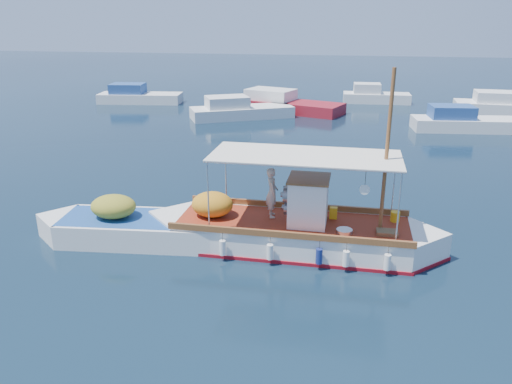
# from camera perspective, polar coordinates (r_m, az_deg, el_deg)

# --- Properties ---
(ground) EXTENTS (160.00, 160.00, 0.00)m
(ground) POSITION_cam_1_polar(r_m,az_deg,el_deg) (16.85, 3.35, -5.30)
(ground) COLOR black
(ground) RESTS_ON ground
(fishing_caique) EXTENTS (9.71, 2.81, 5.92)m
(fishing_caique) POSITION_cam_1_polar(r_m,az_deg,el_deg) (16.06, 3.94, -4.58)
(fishing_caique) COLOR white
(fishing_caique) RESTS_ON ground
(dinghy) EXTENTS (7.24, 2.49, 1.77)m
(dinghy) POSITION_cam_1_polar(r_m,az_deg,el_deg) (16.99, -13.10, -4.23)
(dinghy) COLOR white
(dinghy) RESTS_ON ground
(bg_boat_nw) EXTENTS (7.59, 5.42, 1.80)m
(bg_boat_nw) POSITION_cam_1_polar(r_m,az_deg,el_deg) (36.45, -1.97, 9.21)
(bg_boat_nw) COLOR silver
(bg_boat_nw) RESTS_ON ground
(bg_boat_n) EXTENTS (9.27, 5.64, 1.80)m
(bg_boat_n) POSITION_cam_1_polar(r_m,az_deg,el_deg) (39.31, 3.04, 9.96)
(bg_boat_n) COLOR maroon
(bg_boat_n) RESTS_ON ground
(bg_boat_ne) EXTENTS (6.87, 2.85, 1.80)m
(bg_boat_ne) POSITION_cam_1_polar(r_m,az_deg,el_deg) (35.07, 22.56, 7.31)
(bg_boat_ne) COLOR silver
(bg_boat_ne) RESTS_ON ground
(bg_boat_far_w) EXTENTS (7.09, 3.07, 1.80)m
(bg_boat_far_w) POSITION_cam_1_polar(r_m,az_deg,el_deg) (44.09, -13.35, 10.52)
(bg_boat_far_w) COLOR silver
(bg_boat_far_w) RESTS_ON ground
(bg_boat_far_n) EXTENTS (5.58, 2.18, 1.80)m
(bg_boat_far_n) POSITION_cam_1_polar(r_m,az_deg,el_deg) (44.18, 13.36, 10.54)
(bg_boat_far_n) COLOR silver
(bg_boat_far_n) RESTS_ON ground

